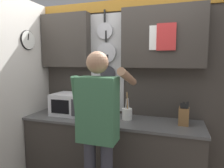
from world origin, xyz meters
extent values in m
cube|color=#38332D|center=(0.00, 0.00, 0.43)|extent=(2.17, 0.57, 0.87)
cube|color=#4C4C4C|center=(0.00, 0.00, 0.88)|extent=(2.20, 0.60, 0.03)
cube|color=#38332D|center=(0.00, 0.31, 1.21)|extent=(2.77, 0.04, 2.41)
cube|color=#99661E|center=(0.00, 0.28, 2.34)|extent=(2.73, 0.02, 0.14)
cube|color=#38332D|center=(-0.73, 0.21, 1.91)|extent=(0.71, 0.16, 0.73)
cube|color=#38332D|center=(0.59, 0.21, 1.91)|extent=(0.99, 0.16, 0.73)
cube|color=#B2B2B2|center=(-0.14, 0.28, 1.60)|extent=(0.48, 0.01, 1.31)
cylinder|color=#B7B7BC|center=(-0.16, 0.25, 2.02)|extent=(0.22, 0.02, 0.22)
cube|color=black|center=(-0.16, 0.25, 2.21)|extent=(0.02, 0.02, 0.17)
cylinder|color=#B7B7BC|center=(-0.15, 0.25, 1.74)|extent=(0.27, 0.02, 0.27)
cube|color=black|center=(-0.15, 0.25, 1.95)|extent=(0.02, 0.02, 0.15)
cylinder|color=#2D2D33|center=(-0.13, 0.25, 1.45)|extent=(0.21, 0.02, 0.21)
cube|color=black|center=(-0.13, 0.25, 1.63)|extent=(0.02, 0.02, 0.15)
cylinder|color=black|center=(-0.26, 0.25, 1.19)|extent=(0.01, 0.01, 0.21)
ellipsoid|color=black|center=(-0.26, 0.25, 1.07)|extent=(0.05, 0.01, 0.04)
cylinder|color=silver|center=(-0.18, 0.25, 1.20)|extent=(0.01, 0.01, 0.19)
ellipsoid|color=silver|center=(-0.18, 0.25, 1.09)|extent=(0.04, 0.01, 0.04)
cylinder|color=silver|center=(-0.10, 0.25, 1.17)|extent=(0.01, 0.01, 0.24)
ellipsoid|color=silver|center=(-0.10, 0.25, 1.04)|extent=(0.06, 0.01, 0.05)
cylinder|color=silver|center=(-0.02, 0.25, 1.20)|extent=(0.01, 0.01, 0.18)
ellipsoid|color=silver|center=(-0.02, 0.25, 1.09)|extent=(0.04, 0.01, 0.04)
cube|color=white|center=(0.56, 0.12, 1.89)|extent=(0.22, 0.02, 0.28)
cube|color=red|center=(0.64, 0.10, 1.90)|extent=(0.22, 0.02, 0.31)
cube|color=silver|center=(-1.12, -0.41, 1.21)|extent=(0.04, 1.60, 2.41)
cylinder|color=white|center=(-1.09, -0.13, 1.89)|extent=(0.02, 0.24, 0.24)
torus|color=black|center=(-1.09, -0.13, 1.89)|extent=(0.02, 0.26, 0.26)
cube|color=black|center=(-1.08, -0.14, 1.93)|extent=(0.01, 0.03, 0.08)
cube|color=silver|center=(-0.58, 0.05, 1.04)|extent=(0.47, 0.38, 0.29)
cube|color=black|center=(-0.63, -0.15, 1.04)|extent=(0.26, 0.01, 0.18)
cube|color=#333338|center=(-0.42, -0.15, 1.04)|extent=(0.10, 0.01, 0.21)
cube|color=brown|center=(0.86, 0.05, 1.00)|extent=(0.12, 0.16, 0.19)
cylinder|color=black|center=(0.83, 0.02, 1.12)|extent=(0.02, 0.03, 0.06)
cylinder|color=black|center=(0.84, 0.02, 1.12)|extent=(0.02, 0.03, 0.06)
cylinder|color=black|center=(0.85, 0.02, 1.13)|extent=(0.02, 0.03, 0.08)
cylinder|color=black|center=(0.86, 0.02, 1.13)|extent=(0.02, 0.03, 0.07)
cylinder|color=black|center=(0.88, 0.02, 1.12)|extent=(0.02, 0.03, 0.06)
cylinder|color=black|center=(0.89, 0.02, 1.13)|extent=(0.02, 0.03, 0.08)
cylinder|color=black|center=(0.90, 0.02, 1.14)|extent=(0.02, 0.04, 0.08)
cylinder|color=white|center=(0.20, 0.05, 0.97)|extent=(0.12, 0.12, 0.14)
cylinder|color=black|center=(0.18, 0.07, 1.08)|extent=(0.03, 0.05, 0.25)
cylinder|color=tan|center=(0.20, 0.04, 1.10)|extent=(0.02, 0.02, 0.29)
cylinder|color=silver|center=(0.21, 0.06, 1.06)|extent=(0.02, 0.06, 0.22)
cylinder|color=silver|center=(0.18, 0.05, 1.06)|extent=(0.04, 0.04, 0.21)
cube|color=#3D704C|center=(0.06, -0.56, 1.16)|extent=(0.38, 0.22, 0.63)
sphere|color=#A87A5B|center=(0.06, -0.56, 1.61)|extent=(0.21, 0.21, 0.21)
cylinder|color=#3D704C|center=(-0.17, -0.54, 1.20)|extent=(0.08, 0.18, 0.57)
cylinder|color=#A87A5B|center=(0.29, -0.29, 1.45)|extent=(0.08, 0.56, 0.23)
camera|label=1|loc=(0.77, -2.31, 1.62)|focal=32.00mm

